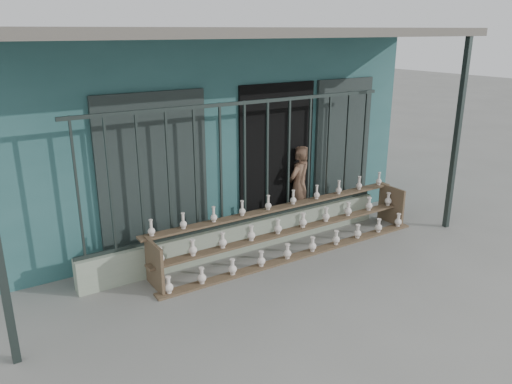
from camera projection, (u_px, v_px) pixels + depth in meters
ground at (297, 284)px, 6.55m from camera, size 60.00×60.00×0.00m
workshop_building at (164, 116)px, 9.44m from camera, size 7.40×6.60×3.21m
parapet_wall at (245, 236)px, 7.52m from camera, size 5.00×0.20×0.45m
security_fence at (245, 164)px, 7.17m from camera, size 5.00×0.04×1.80m
shelf_rack at (291, 229)px, 7.43m from camera, size 4.50×0.68×0.85m
elderly_woman at (299, 187)px, 8.31m from camera, size 0.59×0.50×1.38m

